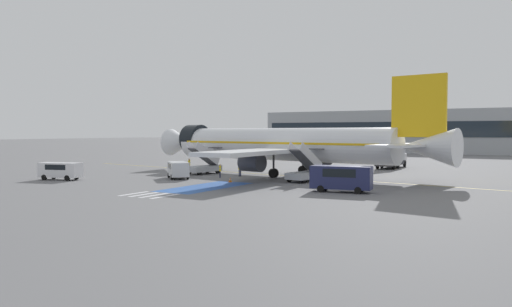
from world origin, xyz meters
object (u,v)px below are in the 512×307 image
object	(u,v)px
fuel_tanker	(391,156)
service_van_0	(178,169)
baggage_cart	(353,182)
ground_crew_1	(240,168)
service_van_2	(341,177)
ground_crew_2	(189,164)
boarding_stairs_aft	(306,172)
ground_crew_0	(220,170)
traffic_cone_0	(230,180)
boarding_stairs_forward	(204,166)
service_van_1	(60,170)
airliner	(283,144)
terminal_building	(397,132)

from	to	relation	value
fuel_tanker	service_van_0	bearing A→B (deg)	-119.88
baggage_cart	ground_crew_1	distance (m)	15.51
service_van_2	ground_crew_2	world-z (taller)	service_van_2
service_van_2	ground_crew_2	size ratio (longest dim) A/B	3.06
boarding_stairs_aft	ground_crew_2	bearing A→B (deg)	176.85
fuel_tanker	ground_crew_0	size ratio (longest dim) A/B	5.62
service_van_0	traffic_cone_0	bearing A→B (deg)	129.33
ground_crew_1	boarding_stairs_forward	bearing A→B (deg)	-35.37
service_van_0	ground_crew_1	world-z (taller)	service_van_0
service_van_2	service_van_0	bearing A→B (deg)	-105.26
service_van_0	service_van_1	bearing A→B (deg)	-10.35
baggage_cart	boarding_stairs_forward	bearing A→B (deg)	174.07
ground_crew_0	ground_crew_2	world-z (taller)	ground_crew_2
service_van_1	ground_crew_0	distance (m)	18.25
boarding_stairs_forward	fuel_tanker	bearing A→B (deg)	60.14
boarding_stairs_aft	baggage_cart	xyz separation A→B (m)	(5.65, -0.48, -0.79)
service_van_1	baggage_cart	distance (m)	32.86
ground_crew_1	baggage_cart	bearing A→B (deg)	141.21
service_van_1	fuel_tanker	bearing A→B (deg)	128.41
boarding_stairs_forward	fuel_tanker	distance (m)	29.19
service_van_2	ground_crew_1	world-z (taller)	service_van_2
airliner	boarding_stairs_aft	world-z (taller)	airliner
service_van_2	ground_crew_2	bearing A→B (deg)	-120.79
boarding_stairs_forward	service_van_0	xyz separation A→B (m)	(1.14, -6.63, 0.16)
service_van_0	ground_crew_0	distance (m)	4.99
baggage_cart	terminal_building	world-z (taller)	terminal_building
boarding_stairs_forward	service_van_0	size ratio (longest dim) A/B	1.18
service_van_2	terminal_building	bearing A→B (deg)	-176.08
terminal_building	ground_crew_2	bearing A→B (deg)	-95.29
fuel_tanker	baggage_cart	xyz separation A→B (m)	(3.05, -25.68, -1.58)
ground_crew_2	traffic_cone_0	xyz separation A→B (m)	(12.40, -8.70, -0.83)
boarding_stairs_forward	traffic_cone_0	world-z (taller)	boarding_stairs_forward
fuel_tanker	terminal_building	distance (m)	60.48
service_van_1	ground_crew_0	bearing A→B (deg)	113.70
airliner	ground_crew_1	xyz separation A→B (m)	(-4.00, -3.68, -2.89)
service_van_0	ground_crew_2	xyz separation A→B (m)	(-4.80, 8.28, -0.11)
boarding_stairs_aft	service_van_0	bearing A→B (deg)	-154.86
ground_crew_0	terminal_building	size ratio (longest dim) A/B	0.02
boarding_stairs_aft	service_van_1	bearing A→B (deg)	-145.20
service_van_2	baggage_cart	xyz separation A→B (m)	(-1.15, 6.63, -1.16)
service_van_1	boarding_stairs_aft	bearing A→B (deg)	100.96
terminal_building	baggage_cart	bearing A→B (deg)	-78.29
ground_crew_2	traffic_cone_0	size ratio (longest dim) A/B	3.77
service_van_0	baggage_cart	world-z (taller)	service_van_0
boarding_stairs_forward	baggage_cart	size ratio (longest dim) A/B	2.07
boarding_stairs_forward	boarding_stairs_aft	world-z (taller)	boarding_stairs_aft
baggage_cart	ground_crew_2	xyz separation A→B (m)	(-24.87, 4.48, 0.82)
boarding_stairs_forward	service_van_1	distance (m)	17.44
service_van_0	baggage_cart	bearing A→B (deg)	143.22
service_van_2	terminal_building	size ratio (longest dim) A/B	0.08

